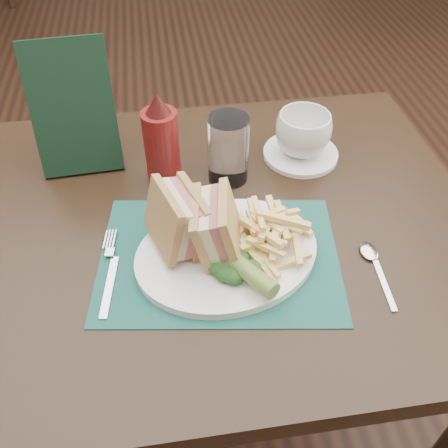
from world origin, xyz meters
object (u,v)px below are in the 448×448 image
object	(u,v)px
check_presenter	(73,109)
plate	(227,253)
placemat	(219,257)
sandwich_half_b	(203,226)
ketchup_bottle	(161,141)
coffee_cup	(303,134)
drinking_glass	(228,149)
table_main	(224,337)
saucer	(300,154)
sandwich_half_a	(164,223)

from	to	relation	value
check_presenter	plate	bearing A→B (deg)	-54.21
placemat	sandwich_half_b	distance (m)	0.07
check_presenter	ketchup_bottle	bearing A→B (deg)	-32.47
coffee_cup	drinking_glass	distance (m)	0.16
table_main	check_presenter	world-z (taller)	check_presenter
table_main	coffee_cup	distance (m)	0.49
coffee_cup	ketchup_bottle	xyz separation A→B (m)	(-0.27, -0.04, 0.04)
coffee_cup	drinking_glass	world-z (taller)	drinking_glass
coffee_cup	drinking_glass	size ratio (longest dim) A/B	0.84
table_main	check_presenter	size ratio (longest dim) A/B	3.64
plate	check_presenter	bearing A→B (deg)	116.12
saucer	coffee_cup	distance (m)	0.05
saucer	drinking_glass	size ratio (longest dim) A/B	1.15
sandwich_half_a	check_presenter	world-z (taller)	check_presenter
coffee_cup	ketchup_bottle	world-z (taller)	ketchup_bottle
coffee_cup	check_presenter	size ratio (longest dim) A/B	0.44
sandwich_half_a	sandwich_half_b	size ratio (longest dim) A/B	1.02
sandwich_half_b	coffee_cup	world-z (taller)	sandwich_half_b
drinking_glass	saucer	bearing A→B (deg)	16.23
sandwich_half_b	drinking_glass	world-z (taller)	drinking_glass
saucer	coffee_cup	world-z (taller)	coffee_cup
plate	check_presenter	size ratio (longest dim) A/B	1.21
placemat	coffee_cup	size ratio (longest dim) A/B	3.55
drinking_glass	sandwich_half_b	bearing A→B (deg)	-109.43
check_presenter	coffee_cup	bearing A→B (deg)	-9.37
plate	coffee_cup	bearing A→B (deg)	39.87
plate	placemat	bearing A→B (deg)	161.11
sandwich_half_b	ketchup_bottle	world-z (taller)	ketchup_bottle
sandwich_half_b	coffee_cup	bearing A→B (deg)	56.47
coffee_cup	ketchup_bottle	distance (m)	0.28
drinking_glass	check_presenter	world-z (taller)	check_presenter
check_presenter	sandwich_half_b	bearing A→B (deg)	-57.98
sandwich_half_a	check_presenter	xyz separation A→B (m)	(-0.14, 0.27, 0.05)
table_main	drinking_glass	bearing A→B (deg)	77.65
placemat	drinking_glass	bearing A→B (deg)	77.26
table_main	coffee_cup	bearing A→B (deg)	41.50
coffee_cup	ketchup_bottle	size ratio (longest dim) A/B	0.59
sandwich_half_b	check_presenter	size ratio (longest dim) A/B	0.43
coffee_cup	sandwich_half_a	bearing A→B (deg)	-141.29
saucer	plate	bearing A→B (deg)	-127.09
saucer	check_presenter	distance (m)	0.45
sandwich_half_a	check_presenter	bearing A→B (deg)	100.10
ketchup_bottle	sandwich_half_a	bearing A→B (deg)	-92.82
plate	saucer	size ratio (longest dim) A/B	2.00
table_main	ketchup_bottle	distance (m)	0.49
sandwich_half_b	check_presenter	bearing A→B (deg)	134.65
plate	ketchup_bottle	world-z (taller)	ketchup_bottle
placemat	drinking_glass	distance (m)	0.22
sandwich_half_a	coffee_cup	size ratio (longest dim) A/B	1.00
plate	sandwich_half_b	bearing A→B (deg)	155.58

